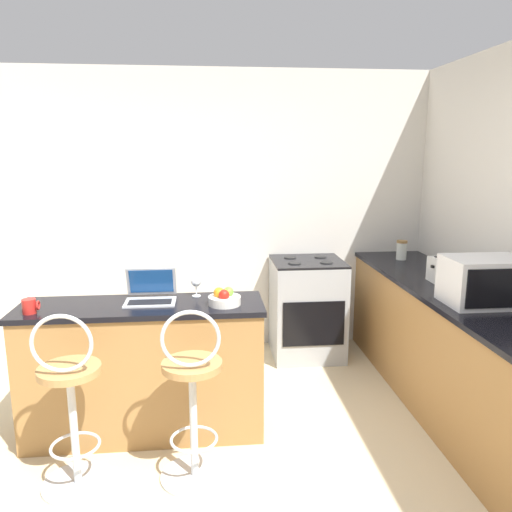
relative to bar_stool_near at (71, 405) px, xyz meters
name	(u,v)px	position (x,y,z in m)	size (l,w,h in m)	color
wall_back	(209,213)	(0.78, 2.08, 0.80)	(12.00, 0.06, 2.60)	silver
breakfast_bar	(144,369)	(0.33, 0.53, -0.05)	(1.57, 0.48, 0.90)	#9E703D
counter_right	(456,352)	(2.52, 0.60, -0.05)	(0.65, 2.93, 0.90)	#9E703D
bar_stool_near	(71,405)	(0.00, 0.00, 0.00)	(0.40, 0.40, 1.05)	silver
bar_stool_far	(193,400)	(0.66, 0.00, 0.00)	(0.40, 0.40, 1.05)	silver
laptop	(151,293)	(0.39, 0.61, 0.46)	(0.32, 0.26, 0.21)	#B7BABF
microwave	(485,281)	(2.52, 0.32, 0.55)	(0.49, 0.36, 0.30)	silver
toaster	(446,271)	(2.53, 0.85, 0.49)	(0.22, 0.25, 0.19)	silver
stove_range	(307,308)	(1.66, 1.73, -0.05)	(0.63, 0.61, 0.91)	#9EA3A8
wine_glass_tall	(196,282)	(0.68, 0.68, 0.50)	(0.07, 0.07, 0.14)	silver
fruit_bowl	(224,298)	(0.86, 0.47, 0.44)	(0.21, 0.21, 0.11)	silver
mug_red	(30,306)	(-0.32, 0.41, 0.45)	(0.10, 0.08, 0.09)	red
storage_jar	(402,250)	(2.52, 1.69, 0.49)	(0.10, 0.10, 0.17)	silver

